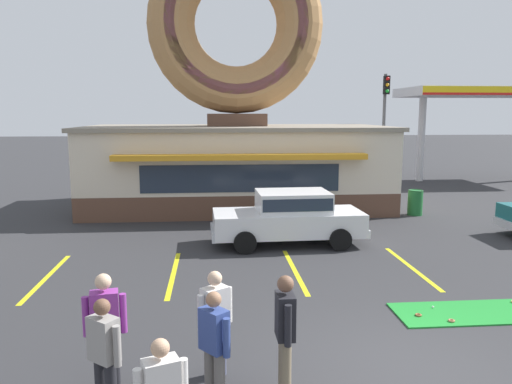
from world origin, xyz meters
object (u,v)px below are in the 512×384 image
object	(u,v)px
pedestrian_hooded_kid	(214,343)
pedestrian_crossing_woman	(104,353)
golf_ball	(433,307)
pedestrian_beanie_man	(285,330)
pedestrian_blue_sweater_man	(215,319)
car_white	(289,215)
traffic_light_pole	(385,117)
pedestrian_clipboard_woman	(105,326)
trash_bin	(415,202)

from	to	relation	value
pedestrian_hooded_kid	pedestrian_crossing_woman	bearing A→B (deg)	-173.39
golf_ball	pedestrian_beanie_man	world-z (taller)	pedestrian_beanie_man
golf_ball	pedestrian_blue_sweater_man	distance (m)	4.95
golf_ball	car_white	world-z (taller)	car_white
traffic_light_pole	pedestrian_beanie_man	bearing A→B (deg)	-112.75
golf_ball	pedestrian_crossing_woman	xyz separation A→B (m)	(-5.76, -3.09, 0.83)
pedestrian_crossing_woman	pedestrian_blue_sweater_man	bearing A→B (deg)	32.24
pedestrian_beanie_man	pedestrian_hooded_kid	bearing A→B (deg)	-171.22
car_white	pedestrian_clipboard_woman	size ratio (longest dim) A/B	2.70
pedestrian_blue_sweater_man	pedestrian_clipboard_woman	world-z (taller)	pedestrian_clipboard_woman
pedestrian_beanie_man	golf_ball	bearing A→B (deg)	39.27
golf_ball	pedestrian_clipboard_woman	distance (m)	6.42
car_white	pedestrian_crossing_woman	xyz separation A→B (m)	(-3.65, -8.33, 0.01)
pedestrian_beanie_man	trash_bin	bearing A→B (deg)	60.34
car_white	pedestrian_beanie_man	bearing A→B (deg)	-99.15
trash_bin	car_white	bearing A→B (deg)	-144.81
golf_ball	pedestrian_blue_sweater_man	bearing A→B (deg)	-153.15
golf_ball	pedestrian_clipboard_woman	xyz separation A→B (m)	(-5.88, -2.43, 0.90)
golf_ball	pedestrian_hooded_kid	world-z (taller)	pedestrian_hooded_kid
pedestrian_clipboard_woman	trash_bin	distance (m)	14.79
car_white	pedestrian_crossing_woman	distance (m)	9.10
pedestrian_clipboard_woman	traffic_light_pole	world-z (taller)	traffic_light_pole
pedestrian_blue_sweater_man	golf_ball	bearing A→B (deg)	26.85
car_white	pedestrian_beanie_man	distance (m)	8.13
pedestrian_blue_sweater_man	trash_bin	world-z (taller)	pedestrian_blue_sweater_man
car_white	traffic_light_pole	bearing A→B (deg)	58.06
trash_bin	traffic_light_pole	bearing A→B (deg)	82.29
pedestrian_hooded_kid	traffic_light_pole	world-z (taller)	traffic_light_pole
car_white	pedestrian_beanie_man	size ratio (longest dim) A/B	2.67
golf_ball	pedestrian_clipboard_woman	bearing A→B (deg)	-157.57
traffic_light_pole	pedestrian_clipboard_woman	bearing A→B (deg)	-119.54
traffic_light_pole	golf_ball	bearing A→B (deg)	-105.33
pedestrian_hooded_kid	pedestrian_beanie_man	xyz separation A→B (m)	(0.97, 0.15, 0.09)
car_white	traffic_light_pole	xyz separation A→B (m)	(6.33, 10.15, 2.84)
pedestrian_hooded_kid	traffic_light_pole	size ratio (longest dim) A/B	0.27
golf_ball	traffic_light_pole	size ratio (longest dim) A/B	0.01
pedestrian_hooded_kid	traffic_light_pole	xyz separation A→B (m)	(8.59, 18.33, 2.83)
car_white	traffic_light_pole	distance (m)	12.30
golf_ball	pedestrian_beanie_man	bearing A→B (deg)	-140.73
pedestrian_beanie_man	car_white	bearing A→B (deg)	80.85
golf_ball	trash_bin	xyz separation A→B (m)	(3.37, 9.11, 0.45)
pedestrian_blue_sweater_man	pedestrian_beanie_man	distance (m)	1.11
pedestrian_blue_sweater_man	pedestrian_clipboard_woman	bearing A→B (deg)	-171.59
golf_ball	traffic_light_pole	world-z (taller)	traffic_light_pole
golf_ball	traffic_light_pole	distance (m)	16.38
pedestrian_hooded_kid	pedestrian_blue_sweater_man	bearing A→B (deg)	88.53
pedestrian_clipboard_woman	trash_bin	world-z (taller)	pedestrian_clipboard_woman
pedestrian_blue_sweater_man	pedestrian_crossing_woman	world-z (taller)	pedestrian_blue_sweater_man
traffic_light_pole	trash_bin	bearing A→B (deg)	-97.71
pedestrian_blue_sweater_man	pedestrian_crossing_woman	distance (m)	1.67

